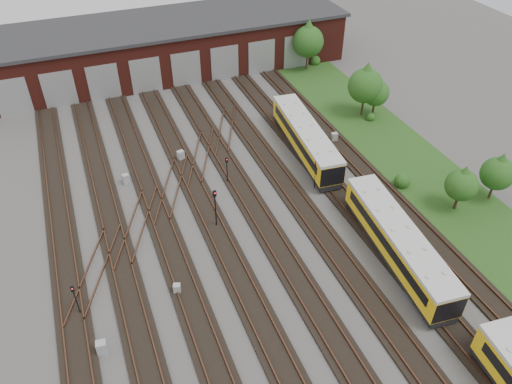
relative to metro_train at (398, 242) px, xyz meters
name	(u,v)px	position (x,y,z in m)	size (l,w,h in m)	color
ground	(271,284)	(-10.00, 1.14, -1.79)	(120.00, 120.00, 0.00)	#4A4845
track_network	(266,278)	(-10.17, 1.73, -1.68)	(30.40, 70.00, 0.33)	black
maintenance_shed	(151,48)	(-10.01, 41.12, 1.42)	(51.00, 12.50, 6.35)	#531B14
grass_verge	(407,160)	(9.00, 11.14, -1.76)	(8.00, 55.00, 0.05)	#234617
metro_train	(398,242)	(0.00, 0.00, 0.00)	(3.81, 45.92, 2.84)	black
signal_mast_0	(75,297)	(-23.47, 3.56, 0.04)	(0.24, 0.22, 2.85)	black
signal_mast_1	(227,167)	(-8.92, 14.18, 0.04)	(0.25, 0.23, 2.83)	black
signal_mast_2	(215,204)	(-11.77, 8.76, 0.62)	(0.29, 0.28, 3.79)	black
signal_mast_3	(316,172)	(-1.72, 10.44, 0.10)	(0.27, 0.26, 2.95)	black
relay_cabinet_0	(102,348)	(-22.44, -0.23, -1.24)	(0.66, 0.55, 1.10)	#A1A3A6
relay_cabinet_1	(126,179)	(-17.78, 17.60, -1.30)	(0.59, 0.49, 0.98)	#A1A3A6
relay_cabinet_2	(177,289)	(-16.67, 2.91, -1.35)	(0.52, 0.43, 0.86)	#A1A3A6
relay_cabinet_3	(181,156)	(-12.01, 19.43, -1.25)	(0.64, 0.53, 1.06)	#A1A3A6
relay_cabinet_4	(334,137)	(3.85, 16.87, -1.27)	(0.61, 0.51, 1.02)	#A1A3A6
tree_0	(308,38)	(9.05, 34.09, 2.51)	(4.03, 4.03, 6.68)	#332417
tree_1	(376,90)	(10.67, 20.25, 1.35)	(2.95, 2.95, 4.89)	#332417
tree_2	(366,82)	(9.49, 20.74, 2.31)	(3.85, 3.85, 6.38)	#332417
tree_3	(463,182)	(8.40, 3.24, 1.17)	(2.78, 2.78, 4.61)	#332417
tree_4	(499,170)	(12.25, 3.28, 1.35)	(2.94, 2.94, 4.88)	#332417
bush_0	(402,179)	(6.00, 7.77, -1.06)	(1.46, 1.46, 1.46)	#1B4C15
bush_1	(371,116)	(9.83, 19.34, -1.27)	(1.04, 1.04, 1.04)	#1B4C15
bush_2	(315,59)	(10.87, 35.10, -1.09)	(1.38, 1.38, 1.38)	#1B4C15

